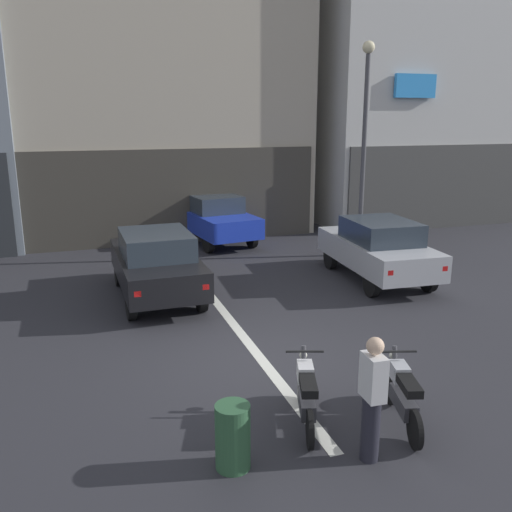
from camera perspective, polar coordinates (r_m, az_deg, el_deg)
ground_plane at (r=9.95m, az=0.60°, el=-10.85°), size 120.00×120.00×0.00m
lane_centre_line at (r=15.40m, az=-6.70°, el=-1.67°), size 0.20×18.00×0.01m
building_mid_block at (r=22.09m, az=-11.32°, el=18.57°), size 10.89×7.16×11.91m
building_far_right at (r=25.86m, az=14.42°, el=18.82°), size 8.92×8.57×12.86m
car_black_crossing_near at (r=13.13m, az=-10.42°, el=-0.66°), size 1.82×4.13×1.64m
car_silver_parked_kerbside at (r=14.73m, az=12.67°, el=0.87°), size 2.02×4.20×1.64m
car_blue_down_street at (r=18.83m, az=-4.36°, el=4.11°), size 2.30×4.30×1.64m
street_lamp at (r=16.97m, az=11.34°, el=13.01°), size 0.36×0.36×6.37m
motorcycle_white_row_leftmost at (r=7.93m, az=5.27°, el=-14.20°), size 0.67×1.61×0.98m
motorcycle_silver_row_left_mid at (r=8.17m, az=15.11°, el=-13.80°), size 0.63×1.62×0.98m
person_by_motorcycles at (r=7.12m, az=12.09°, el=-14.42°), size 0.24×0.37×1.67m
trash_bin at (r=7.06m, az=-2.45°, el=-18.40°), size 0.44×0.44×0.85m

